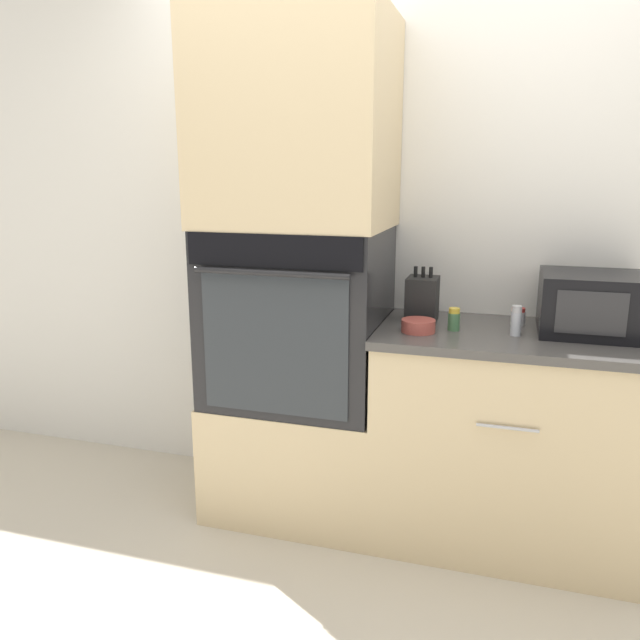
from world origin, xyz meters
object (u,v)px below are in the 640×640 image
(condiment_jar_far, at_px, (516,321))
(condiment_jar_back, at_px, (430,300))
(knife_block, at_px, (422,299))
(condiment_jar_near, at_px, (518,316))
(condiment_jar_mid, at_px, (454,319))
(wall_oven, at_px, (298,315))
(bowl, at_px, (418,326))
(microwave, at_px, (592,304))

(condiment_jar_far, relative_size, condiment_jar_back, 1.01)
(knife_block, distance_m, condiment_jar_near, 0.40)
(condiment_jar_mid, xyz_separation_m, condiment_jar_far, (0.24, -0.01, 0.01))
(wall_oven, distance_m, bowl, 0.55)
(condiment_jar_near, xyz_separation_m, condiment_jar_back, (-0.38, 0.12, 0.02))
(knife_block, relative_size, condiment_jar_far, 1.98)
(microwave, height_order, bowl, microwave)
(knife_block, bearing_deg, microwave, -0.55)
(wall_oven, height_order, condiment_jar_back, wall_oven)
(bowl, bearing_deg, microwave, 15.23)
(wall_oven, height_order, microwave, wall_oven)
(bowl, relative_size, condiment_jar_mid, 1.49)
(condiment_jar_mid, bearing_deg, condiment_jar_near, 34.97)
(wall_oven, relative_size, condiment_jar_mid, 8.42)
(wall_oven, height_order, condiment_jar_far, wall_oven)
(knife_block, bearing_deg, condiment_jar_far, -18.60)
(microwave, bearing_deg, bowl, -164.77)
(knife_block, relative_size, condiment_jar_mid, 2.58)
(condiment_jar_far, distance_m, condiment_jar_back, 0.48)
(microwave, bearing_deg, condiment_jar_near, 166.95)
(knife_block, height_order, bowl, knife_block)
(microwave, distance_m, condiment_jar_back, 0.68)
(microwave, relative_size, condiment_jar_mid, 4.34)
(microwave, distance_m, condiment_jar_far, 0.31)
(knife_block, xyz_separation_m, condiment_jar_mid, (0.15, -0.12, -0.05))
(wall_oven, height_order, condiment_jar_mid, wall_oven)
(wall_oven, xyz_separation_m, condiment_jar_back, (0.54, 0.26, 0.05))
(condiment_jar_near, bearing_deg, knife_block, -171.78)
(condiment_jar_mid, relative_size, condiment_jar_back, 0.78)
(condiment_jar_back, bearing_deg, knife_block, -94.77)
(condiment_jar_mid, bearing_deg, condiment_jar_back, 114.35)
(wall_oven, distance_m, microwave, 1.20)
(condiment_jar_mid, height_order, condiment_jar_far, condiment_jar_far)
(condiment_jar_far, bearing_deg, microwave, 23.54)
(condiment_jar_mid, bearing_deg, microwave, 11.95)
(knife_block, height_order, condiment_jar_back, knife_block)
(bowl, distance_m, condiment_jar_near, 0.45)
(bowl, bearing_deg, knife_block, 93.94)
(wall_oven, bearing_deg, bowl, -10.57)
(condiment_jar_near, height_order, condiment_jar_far, condiment_jar_far)
(condiment_jar_mid, relative_size, condiment_jar_far, 0.77)
(condiment_jar_near, relative_size, condiment_jar_far, 0.60)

